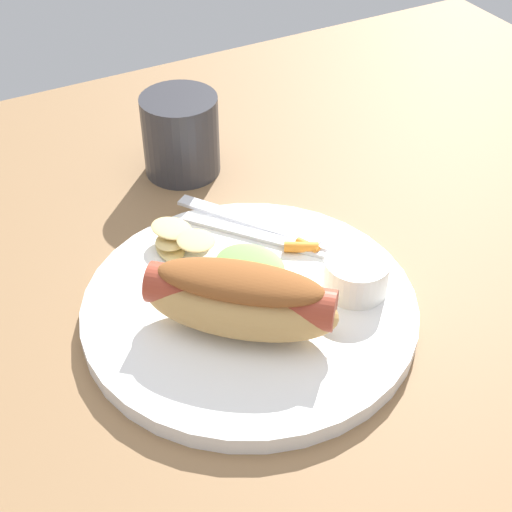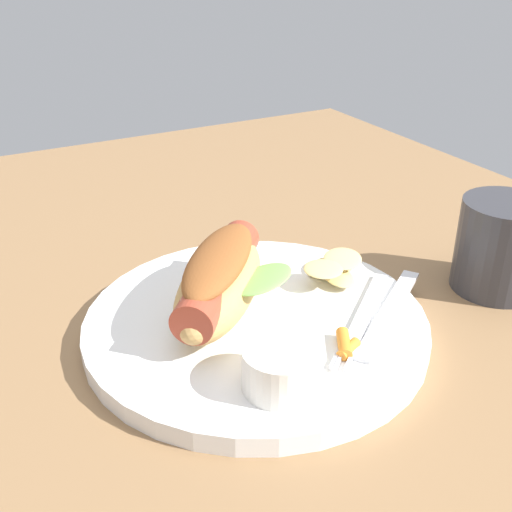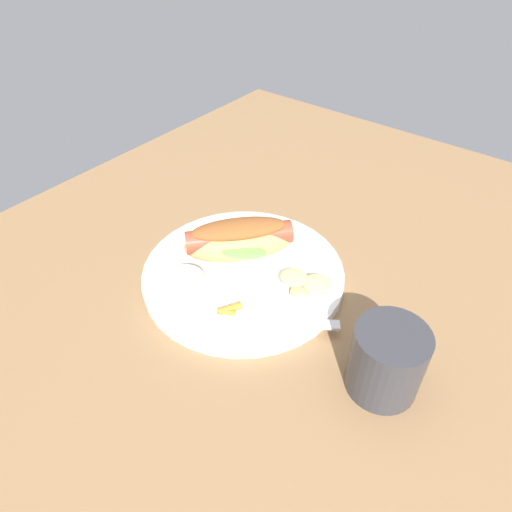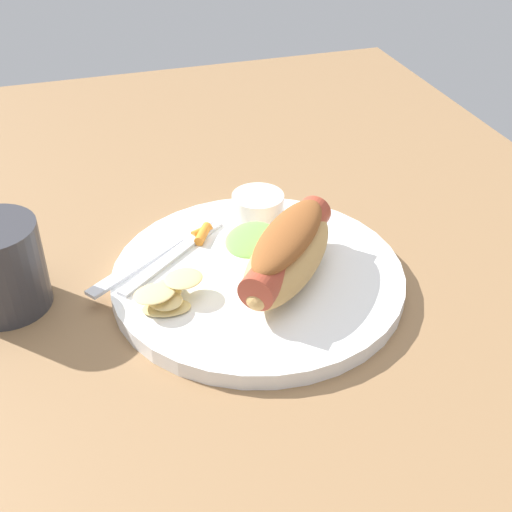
{
  "view_description": "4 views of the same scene",
  "coord_description": "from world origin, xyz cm",
  "px_view_note": "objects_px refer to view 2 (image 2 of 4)",
  "views": [
    {
      "loc": [
        22.82,
        43.43,
        45.18
      ],
      "look_at": [
        0.44,
        1.16,
        5.05
      ],
      "focal_mm": 53.23,
      "sensor_mm": 36.0,
      "label": 1
    },
    {
      "loc": [
        -36.44,
        23.27,
        29.78
      ],
      "look_at": [
        3.34,
        1.67,
        6.25
      ],
      "focal_mm": 44.18,
      "sensor_mm": 36.0,
      "label": 2
    },
    {
      "loc": [
        -34.21,
        -27.87,
        44.45
      ],
      "look_at": [
        2.38,
        0.75,
        4.62
      ],
      "focal_mm": 32.01,
      "sensor_mm": 36.0,
      "label": 3
    },
    {
      "loc": [
        51.25,
        -13.0,
        39.99
      ],
      "look_at": [
        2.18,
        2.23,
        3.7
      ],
      "focal_mm": 47.16,
      "sensor_mm": 36.0,
      "label": 4
    }
  ],
  "objects_px": {
    "plate": "(256,324)",
    "fork": "(364,315)",
    "chips_pile": "(333,268)",
    "sauce_ramekin": "(281,368)",
    "hot_dog": "(220,279)",
    "carrot_garnish": "(346,345)",
    "drinking_cup": "(501,246)",
    "knife": "(389,312)"
  },
  "relations": [
    {
      "from": "knife",
      "to": "carrot_garnish",
      "type": "bearing_deg",
      "value": -13.48
    },
    {
      "from": "carrot_garnish",
      "to": "chips_pile",
      "type": "bearing_deg",
      "value": -29.83
    },
    {
      "from": "plate",
      "to": "chips_pile",
      "type": "bearing_deg",
      "value": -76.26
    },
    {
      "from": "plate",
      "to": "sauce_ramekin",
      "type": "height_order",
      "value": "sauce_ramekin"
    },
    {
      "from": "fork",
      "to": "knife",
      "type": "height_order",
      "value": "same"
    },
    {
      "from": "sauce_ramekin",
      "to": "drinking_cup",
      "type": "relative_size",
      "value": 0.64
    },
    {
      "from": "drinking_cup",
      "to": "sauce_ramekin",
      "type": "bearing_deg",
      "value": 100.22
    },
    {
      "from": "fork",
      "to": "drinking_cup",
      "type": "distance_m",
      "value": 0.16
    },
    {
      "from": "hot_dog",
      "to": "drinking_cup",
      "type": "bearing_deg",
      "value": 117.94
    },
    {
      "from": "plate",
      "to": "fork",
      "type": "relative_size",
      "value": 2.33
    },
    {
      "from": "chips_pile",
      "to": "plate",
      "type": "bearing_deg",
      "value": 103.74
    },
    {
      "from": "plate",
      "to": "drinking_cup",
      "type": "distance_m",
      "value": 0.24
    },
    {
      "from": "hot_dog",
      "to": "knife",
      "type": "height_order",
      "value": "hot_dog"
    },
    {
      "from": "plate",
      "to": "drinking_cup",
      "type": "bearing_deg",
      "value": -99.84
    },
    {
      "from": "chips_pile",
      "to": "fork",
      "type": "bearing_deg",
      "value": 167.28
    },
    {
      "from": "plate",
      "to": "carrot_garnish",
      "type": "relative_size",
      "value": 8.89
    },
    {
      "from": "drinking_cup",
      "to": "carrot_garnish",
      "type": "bearing_deg",
      "value": 99.79
    },
    {
      "from": "chips_pile",
      "to": "sauce_ramekin",
      "type": "bearing_deg",
      "value": 132.54
    },
    {
      "from": "drinking_cup",
      "to": "chips_pile",
      "type": "bearing_deg",
      "value": 65.83
    },
    {
      "from": "carrot_garnish",
      "to": "sauce_ramekin",
      "type": "bearing_deg",
      "value": 101.54
    },
    {
      "from": "hot_dog",
      "to": "sauce_ramekin",
      "type": "relative_size",
      "value": 2.84
    },
    {
      "from": "fork",
      "to": "carrot_garnish",
      "type": "height_order",
      "value": "carrot_garnish"
    },
    {
      "from": "sauce_ramekin",
      "to": "drinking_cup",
      "type": "xyz_separation_m",
      "value": [
        0.05,
        -0.26,
        0.01
      ]
    },
    {
      "from": "hot_dog",
      "to": "chips_pile",
      "type": "height_order",
      "value": "hot_dog"
    },
    {
      "from": "knife",
      "to": "chips_pile",
      "type": "distance_m",
      "value": 0.07
    },
    {
      "from": "hot_dog",
      "to": "knife",
      "type": "bearing_deg",
      "value": 101.4
    },
    {
      "from": "carrot_garnish",
      "to": "fork",
      "type": "bearing_deg",
      "value": -53.23
    },
    {
      "from": "plate",
      "to": "hot_dog",
      "type": "relative_size",
      "value": 1.8
    },
    {
      "from": "hot_dog",
      "to": "sauce_ramekin",
      "type": "distance_m",
      "value": 0.11
    },
    {
      "from": "hot_dog",
      "to": "carrot_garnish",
      "type": "bearing_deg",
      "value": 73.46
    },
    {
      "from": "sauce_ramekin",
      "to": "carrot_garnish",
      "type": "distance_m",
      "value": 0.07
    },
    {
      "from": "hot_dog",
      "to": "drinking_cup",
      "type": "xyz_separation_m",
      "value": [
        -0.06,
        -0.25,
        -0.0
      ]
    },
    {
      "from": "hot_dog",
      "to": "fork",
      "type": "height_order",
      "value": "hot_dog"
    },
    {
      "from": "hot_dog",
      "to": "drinking_cup",
      "type": "height_order",
      "value": "drinking_cup"
    },
    {
      "from": "plate",
      "to": "carrot_garnish",
      "type": "distance_m",
      "value": 0.08
    },
    {
      "from": "sauce_ramekin",
      "to": "fork",
      "type": "height_order",
      "value": "sauce_ramekin"
    },
    {
      "from": "hot_dog",
      "to": "drinking_cup",
      "type": "relative_size",
      "value": 1.82
    },
    {
      "from": "sauce_ramekin",
      "to": "drinking_cup",
      "type": "bearing_deg",
      "value": -79.78
    },
    {
      "from": "fork",
      "to": "knife",
      "type": "distance_m",
      "value": 0.02
    },
    {
      "from": "knife",
      "to": "chips_pile",
      "type": "relative_size",
      "value": 1.98
    },
    {
      "from": "sauce_ramekin",
      "to": "fork",
      "type": "xyz_separation_m",
      "value": [
        0.04,
        -0.1,
        -0.01
      ]
    },
    {
      "from": "hot_dog",
      "to": "knife",
      "type": "relative_size",
      "value": 1.06
    }
  ]
}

